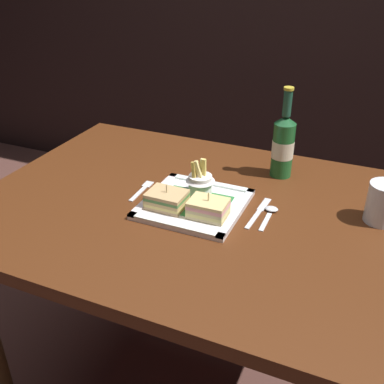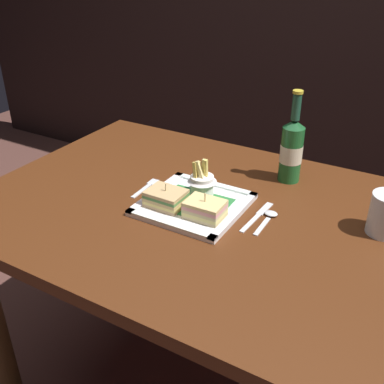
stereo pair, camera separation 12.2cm
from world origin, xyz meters
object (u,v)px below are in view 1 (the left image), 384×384
at_px(knife, 259,212).
at_px(water_glass, 383,206).
at_px(sandwich_half_right, 208,208).
at_px(fork, 142,190).
at_px(spoon, 270,212).
at_px(fries_cup, 200,181).
at_px(sandwich_half_left, 167,199).
at_px(square_plate, 194,204).
at_px(beer_bottle, 283,145).
at_px(dining_table, 190,250).

bearing_deg(knife, water_glass, 15.43).
bearing_deg(sandwich_half_right, fork, 162.99).
bearing_deg(spoon, fries_cup, 177.72).
height_order(sandwich_half_left, spoon, sandwich_half_left).
relative_size(sandwich_half_right, water_glass, 0.93).
bearing_deg(knife, fries_cup, 176.14).
bearing_deg(square_plate, fork, 171.51).
xyz_separation_m(fries_cup, beer_bottle, (0.17, 0.23, 0.05)).
bearing_deg(water_glass, fork, -171.30).
bearing_deg(dining_table, fries_cup, 74.08).
bearing_deg(sandwich_half_left, knife, 20.89).
distance_m(fries_cup, knife, 0.18).
relative_size(dining_table, water_glass, 11.02).
bearing_deg(knife, fork, -177.31).
bearing_deg(water_glass, dining_table, -166.83).
relative_size(fries_cup, water_glass, 1.04).
bearing_deg(dining_table, beer_bottle, 55.71).
bearing_deg(fries_cup, water_glass, 8.46).
bearing_deg(knife, sandwich_half_right, -141.81).
distance_m(sandwich_half_right, spoon, 0.17).
bearing_deg(spoon, knife, -172.65).
xyz_separation_m(dining_table, sandwich_half_left, (-0.04, -0.06, 0.19)).
bearing_deg(sandwich_half_right, beer_bottle, 71.63).
bearing_deg(square_plate, dining_table, 147.43).
height_order(square_plate, spoon, square_plate).
bearing_deg(fries_cup, spoon, -2.28).
height_order(fries_cup, water_glass, fries_cup).
bearing_deg(spoon, beer_bottle, 97.61).
bearing_deg(sandwich_half_right, knife, 38.19).
bearing_deg(square_plate, water_glass, 14.88).
xyz_separation_m(square_plate, beer_bottle, (0.17, 0.28, 0.09)).
height_order(sandwich_half_left, fries_cup, fries_cup).
xyz_separation_m(dining_table, knife, (0.19, 0.03, 0.16)).
xyz_separation_m(sandwich_half_left, spoon, (0.26, 0.09, -0.03)).
distance_m(sandwich_half_left, fork, 0.14).
relative_size(dining_table, knife, 6.88).
bearing_deg(sandwich_half_left, fork, 148.25).
distance_m(fries_cup, spoon, 0.21).
xyz_separation_m(beer_bottle, knife, (0.00, -0.24, -0.10)).
relative_size(fries_cup, beer_bottle, 0.40).
height_order(square_plate, water_glass, water_glass).
height_order(sandwich_half_left, beer_bottle, beer_bottle).
bearing_deg(fork, sandwich_half_right, -17.01).
relative_size(square_plate, fork, 2.10).
xyz_separation_m(square_plate, fork, (-0.17, 0.03, -0.00)).
distance_m(beer_bottle, fork, 0.44).
bearing_deg(fries_cup, sandwich_half_left, -118.64).
relative_size(sandwich_half_right, spoon, 0.80).
relative_size(square_plate, spoon, 2.15).
height_order(water_glass, fork, water_glass).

